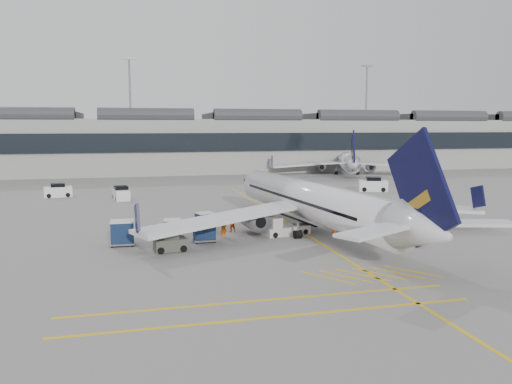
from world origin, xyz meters
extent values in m
plane|color=gray|center=(0.00, 0.00, 0.00)|extent=(220.00, 220.00, 0.00)
cube|color=#9E9E99|center=(0.00, 72.00, 5.50)|extent=(200.00, 20.00, 11.00)
cube|color=black|center=(0.00, 61.80, 6.50)|extent=(200.00, 0.50, 3.60)
cube|color=#38383D|center=(0.00, 72.00, 11.70)|extent=(200.00, 18.00, 1.40)
cylinder|color=slate|center=(-5.00, 86.00, 12.50)|extent=(0.44, 0.44, 25.00)
cube|color=slate|center=(-5.00, 86.00, 25.20)|extent=(3.00, 0.60, 0.50)
cylinder|color=slate|center=(55.00, 86.00, 12.50)|extent=(0.44, 0.44, 25.00)
cube|color=slate|center=(55.00, 86.00, 25.20)|extent=(3.00, 0.60, 0.50)
cube|color=gold|center=(10.00, 10.00, 0.01)|extent=(0.25, 60.00, 0.01)
cylinder|color=silver|center=(10.73, 6.68, 2.84)|extent=(6.49, 27.27, 3.39)
cone|color=silver|center=(8.96, 21.91, 2.84)|extent=(3.78, 3.97, 3.39)
cone|color=silver|center=(12.54, -8.91, 3.20)|extent=(3.87, 4.69, 3.39)
cube|color=silver|center=(2.38, 4.34, 2.03)|extent=(15.29, 9.34, 0.32)
cube|color=silver|center=(19.40, 6.32, 2.03)|extent=(15.67, 6.21, 0.32)
cylinder|color=slate|center=(5.48, 6.52, 1.40)|extent=(2.26, 3.44, 1.89)
cylinder|color=slate|center=(15.87, 7.73, 1.40)|extent=(2.26, 3.44, 1.89)
cube|color=black|center=(12.48, -8.37, 5.73)|extent=(1.06, 6.85, 7.55)
cylinder|color=black|center=(9.54, 16.98, 0.29)|extent=(0.32, 0.60, 0.58)
cylinder|color=black|center=(8.75, 4.18, 0.36)|extent=(0.71, 0.79, 0.72)
cylinder|color=black|center=(13.23, 4.70, 0.36)|extent=(0.71, 0.79, 0.72)
cylinder|color=silver|center=(37.45, 58.51, 2.68)|extent=(11.58, 25.07, 3.19)
cone|color=silver|center=(42.31, 72.11, 2.68)|extent=(4.15, 4.27, 3.19)
cone|color=silver|center=(32.48, 44.59, 3.02)|extent=(4.38, 4.91, 3.19)
cube|color=silver|center=(29.43, 60.02, 1.91)|extent=(14.52, 3.47, 0.30)
cube|color=silver|center=(44.62, 54.59, 1.91)|extent=(13.30, 11.24, 0.30)
cylinder|color=slate|center=(32.96, 60.56, 1.32)|extent=(2.71, 3.48, 1.78)
cylinder|color=slate|center=(42.24, 57.25, 1.32)|extent=(2.71, 3.48, 1.78)
cube|color=black|center=(32.65, 45.07, 5.39)|extent=(2.41, 6.17, 7.11)
cylinder|color=black|center=(40.74, 67.71, 0.27)|extent=(0.41, 0.59, 0.54)
cylinder|color=black|center=(34.74, 57.22, 0.34)|extent=(0.79, 0.84, 0.68)
cylinder|color=black|center=(38.74, 55.79, 0.34)|extent=(0.79, 0.84, 0.68)
cube|color=beige|center=(8.25, 5.96, 0.38)|extent=(4.42, 2.53, 0.77)
cube|color=black|center=(9.32, 6.21, 1.26)|extent=(3.89, 2.00, 1.62)
cube|color=beige|center=(7.08, 5.70, 1.15)|extent=(1.28, 1.61, 0.99)
cylinder|color=black|center=(6.93, 4.88, 0.24)|extent=(0.51, 0.30, 0.48)
cylinder|color=black|center=(6.59, 6.37, 0.24)|extent=(0.51, 0.30, 0.48)
cylinder|color=black|center=(9.92, 5.56, 0.24)|extent=(0.51, 0.30, 0.48)
cylinder|color=black|center=(9.58, 7.05, 0.24)|extent=(0.51, 0.30, 0.48)
cube|color=gray|center=(1.49, 9.86, 0.16)|extent=(1.87, 1.70, 0.11)
cube|color=#13264C|center=(1.49, 9.86, 0.89)|extent=(1.73, 1.62, 1.31)
cube|color=silver|center=(1.49, 9.86, 1.57)|extent=(1.78, 1.67, 0.09)
cylinder|color=black|center=(1.06, 9.18, 0.10)|extent=(0.22, 0.15, 0.20)
cylinder|color=black|center=(0.73, 10.11, 0.10)|extent=(0.22, 0.15, 0.20)
cylinder|color=black|center=(2.26, 9.60, 0.10)|extent=(0.22, 0.15, 0.20)
cylinder|color=black|center=(1.92, 10.54, 0.10)|extent=(0.22, 0.15, 0.20)
cube|color=gray|center=(-1.66, 7.06, 0.16)|extent=(1.67, 1.43, 0.11)
cube|color=#13264C|center=(-1.66, 7.06, 0.89)|extent=(1.53, 1.37, 1.31)
cube|color=silver|center=(-1.66, 7.06, 1.57)|extent=(1.58, 1.42, 0.09)
cylinder|color=black|center=(-2.35, 6.64, 0.10)|extent=(0.21, 0.11, 0.20)
cylinder|color=black|center=(-2.24, 7.63, 0.10)|extent=(0.21, 0.11, 0.20)
cylinder|color=black|center=(-1.09, 6.50, 0.10)|extent=(0.21, 0.11, 0.20)
cylinder|color=black|center=(-0.98, 7.49, 0.10)|extent=(0.21, 0.11, 0.20)
cube|color=gray|center=(0.80, 4.88, 0.20)|extent=(1.91, 1.59, 0.13)
cube|color=#13264C|center=(0.80, 4.88, 1.07)|extent=(1.74, 1.53, 1.59)
cube|color=silver|center=(0.80, 4.88, 1.91)|extent=(1.80, 1.59, 0.11)
cylinder|color=black|center=(0.05, 4.25, 0.12)|extent=(0.24, 0.12, 0.24)
cylinder|color=black|center=(0.01, 5.46, 0.12)|extent=(0.24, 0.12, 0.24)
cylinder|color=black|center=(1.58, 4.30, 0.12)|extent=(0.24, 0.12, 0.24)
cylinder|color=black|center=(1.54, 5.51, 0.12)|extent=(0.24, 0.12, 0.24)
cube|color=gray|center=(-5.79, 5.18, 0.21)|extent=(1.96, 1.63, 0.14)
cube|color=#13264C|center=(-5.79, 5.18, 1.12)|extent=(1.79, 1.57, 1.66)
cube|color=silver|center=(-5.79, 5.18, 1.99)|extent=(1.85, 1.63, 0.11)
cylinder|color=black|center=(-6.60, 4.57, 0.13)|extent=(0.25, 0.12, 0.25)
cylinder|color=black|center=(-6.58, 5.82, 0.13)|extent=(0.25, 0.12, 0.25)
cylinder|color=black|center=(-5.00, 4.54, 0.13)|extent=(0.25, 0.12, 0.25)
cylinder|color=black|center=(-4.98, 5.80, 0.13)|extent=(0.25, 0.12, 0.25)
imported|color=#E4550C|center=(2.63, 5.97, 0.88)|extent=(0.76, 0.69, 1.76)
imported|color=#FF5C0D|center=(3.70, 8.19, 0.92)|extent=(1.08, 0.95, 1.84)
cube|color=#4E5145|center=(-2.19, 2.35, 0.53)|extent=(2.58, 1.76, 0.96)
cube|color=#4E5145|center=(-2.19, 2.35, 1.11)|extent=(1.30, 1.30, 0.48)
cylinder|color=black|center=(-2.96, 1.61, 0.27)|extent=(0.57, 0.31, 0.54)
cylinder|color=black|center=(-3.13, 2.85, 0.27)|extent=(0.57, 0.31, 0.54)
cylinder|color=black|center=(-1.25, 1.85, 0.27)|extent=(0.57, 0.31, 0.54)
cylinder|color=black|center=(-1.41, 3.09, 0.27)|extent=(0.57, 0.31, 0.54)
cone|color=#F24C0A|center=(10.81, 22.52, 0.24)|extent=(0.34, 0.34, 0.48)
cone|color=#F24C0A|center=(12.58, 5.46, 0.28)|extent=(0.41, 0.41, 0.57)
cube|color=white|center=(-14.88, 36.38, 0.70)|extent=(3.84, 2.39, 1.40)
cube|color=black|center=(-14.88, 36.38, 1.54)|extent=(2.06, 1.98, 0.60)
cylinder|color=black|center=(-15.92, 35.39, 0.30)|extent=(0.63, 0.32, 0.60)
cylinder|color=black|center=(-16.19, 36.96, 0.30)|extent=(0.63, 0.32, 0.60)
cylinder|color=black|center=(-13.56, 35.81, 0.30)|extent=(0.63, 0.32, 0.60)
cylinder|color=black|center=(-13.84, 37.38, 0.30)|extent=(0.63, 0.32, 0.60)
cube|color=white|center=(-6.44, 31.47, 0.69)|extent=(2.40, 3.80, 1.37)
cube|color=black|center=(-6.44, 31.47, 1.52)|extent=(1.97, 2.05, 0.59)
cylinder|color=black|center=(-5.45, 30.46, 0.29)|extent=(0.32, 0.62, 0.59)
cylinder|color=black|center=(-6.99, 30.16, 0.29)|extent=(0.32, 0.62, 0.59)
cylinder|color=black|center=(-5.89, 32.77, 0.29)|extent=(0.32, 0.62, 0.59)
cylinder|color=black|center=(-7.43, 32.47, 0.29)|extent=(0.32, 0.62, 0.59)
cube|color=white|center=(29.82, 31.70, 0.80)|extent=(4.57, 3.35, 1.60)
cube|color=black|center=(29.82, 31.70, 1.77)|extent=(2.60, 2.53, 0.68)
cylinder|color=black|center=(28.22, 31.32, 0.34)|extent=(0.73, 0.47, 0.68)
cylinder|color=black|center=(28.85, 33.03, 0.34)|extent=(0.73, 0.47, 0.68)
cylinder|color=black|center=(30.79, 30.37, 0.34)|extent=(0.73, 0.47, 0.68)
cylinder|color=black|center=(31.42, 32.08, 0.34)|extent=(0.73, 0.47, 0.68)
camera|label=1|loc=(-4.77, -35.63, 9.52)|focal=35.00mm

